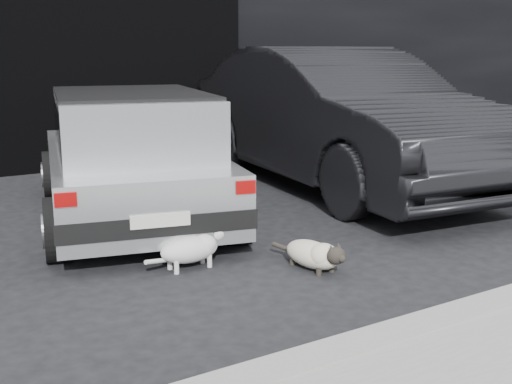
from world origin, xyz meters
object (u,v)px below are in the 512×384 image
silver_hatchback (131,150)px  cat_white (193,248)px  second_car (337,117)px  cat_siamese (316,255)px

silver_hatchback → cat_white: silver_hatchback is taller
silver_hatchback → cat_white: size_ratio=5.17×
second_car → cat_white: second_car is taller
cat_siamese → second_car: bearing=-136.7°
silver_hatchback → second_car: bearing=18.1°
cat_white → silver_hatchback: bearing=174.7°
silver_hatchback → cat_white: 1.76m
cat_siamese → cat_white: cat_white is taller
silver_hatchback → cat_siamese: (0.65, -2.22, -0.58)m
second_car → silver_hatchback: bearing=-168.9°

